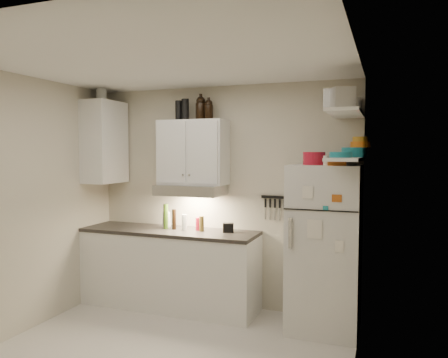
% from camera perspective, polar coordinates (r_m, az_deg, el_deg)
% --- Properties ---
extents(ceiling, '(3.20, 3.00, 0.02)m').
position_cam_1_polar(ceiling, '(3.87, -8.47, 15.14)').
color(ceiling, white).
rests_on(ceiling, ground).
extents(back_wall, '(3.20, 0.02, 2.60)m').
position_cam_1_polar(back_wall, '(5.19, -0.21, -2.31)').
color(back_wall, beige).
rests_on(back_wall, ground).
extents(left_wall, '(0.02, 3.00, 2.60)m').
position_cam_1_polar(left_wall, '(4.81, -25.35, -3.11)').
color(left_wall, beige).
rests_on(left_wall, ground).
extents(right_wall, '(0.02, 3.00, 2.60)m').
position_cam_1_polar(right_wall, '(3.37, 16.57, -5.64)').
color(right_wall, beige).
rests_on(right_wall, ground).
extents(base_cabinet, '(2.10, 0.60, 0.88)m').
position_cam_1_polar(base_cabinet, '(5.30, -7.12, -11.69)').
color(base_cabinet, white).
rests_on(base_cabinet, floor).
extents(countertop, '(2.10, 0.62, 0.04)m').
position_cam_1_polar(countertop, '(5.19, -7.16, -6.79)').
color(countertop, '#2A2724').
rests_on(countertop, base_cabinet).
extents(upper_cabinet, '(0.80, 0.33, 0.75)m').
position_cam_1_polar(upper_cabinet, '(5.12, -4.06, 3.49)').
color(upper_cabinet, white).
rests_on(upper_cabinet, back_wall).
extents(side_cabinet, '(0.33, 0.55, 1.00)m').
position_cam_1_polar(side_cabinet, '(5.58, -15.34, 4.66)').
color(side_cabinet, white).
rests_on(side_cabinet, left_wall).
extents(range_hood, '(0.76, 0.46, 0.12)m').
position_cam_1_polar(range_hood, '(5.08, -4.34, -1.43)').
color(range_hood, silver).
rests_on(range_hood, back_wall).
extents(fridge, '(0.70, 0.68, 1.70)m').
position_cam_1_polar(fridge, '(4.62, 13.00, -8.78)').
color(fridge, silver).
rests_on(fridge, floor).
extents(shelf_hi, '(0.30, 0.95, 0.03)m').
position_cam_1_polar(shelf_hi, '(4.38, 15.63, 8.28)').
color(shelf_hi, white).
rests_on(shelf_hi, right_wall).
extents(shelf_lo, '(0.30, 0.95, 0.03)m').
position_cam_1_polar(shelf_lo, '(4.36, 15.54, 2.51)').
color(shelf_lo, white).
rests_on(shelf_lo, right_wall).
extents(knife_strip, '(0.42, 0.02, 0.03)m').
position_cam_1_polar(knife_strip, '(4.96, 7.27, -2.38)').
color(knife_strip, black).
rests_on(knife_strip, back_wall).
extents(dutch_oven, '(0.27, 0.27, 0.13)m').
position_cam_1_polar(dutch_oven, '(4.51, 11.68, 2.65)').
color(dutch_oven, maroon).
rests_on(dutch_oven, fridge).
extents(book_stack, '(0.20, 0.24, 0.07)m').
position_cam_1_polar(book_stack, '(4.33, 14.50, 2.20)').
color(book_stack, '#AE5115').
rests_on(book_stack, fridge).
extents(spice_jar, '(0.07, 0.07, 0.09)m').
position_cam_1_polar(spice_jar, '(4.43, 13.18, 2.38)').
color(spice_jar, silver).
rests_on(spice_jar, fridge).
extents(stock_pot, '(0.27, 0.27, 0.17)m').
position_cam_1_polar(stock_pot, '(4.72, 16.15, 9.13)').
color(stock_pot, silver).
rests_on(stock_pot, shelf_hi).
extents(tin_a, '(0.22, 0.20, 0.20)m').
position_cam_1_polar(tin_a, '(4.25, 14.44, 9.98)').
color(tin_a, '#AAAAAD').
rests_on(tin_a, shelf_hi).
extents(tin_b, '(0.24, 0.24, 0.18)m').
position_cam_1_polar(tin_b, '(4.07, 15.22, 10.16)').
color(tin_b, '#AAAAAD').
rests_on(tin_b, shelf_hi).
extents(bowl_teal, '(0.25, 0.25, 0.10)m').
position_cam_1_polar(bowl_teal, '(4.67, 16.61, 3.35)').
color(bowl_teal, teal).
rests_on(bowl_teal, shelf_lo).
extents(bowl_orange, '(0.20, 0.20, 0.06)m').
position_cam_1_polar(bowl_orange, '(4.72, 17.37, 4.31)').
color(bowl_orange, orange).
rests_on(bowl_orange, bowl_teal).
extents(bowl_yellow, '(0.16, 0.16, 0.05)m').
position_cam_1_polar(bowl_yellow, '(4.72, 17.38, 4.98)').
color(bowl_yellow, '#C28722').
rests_on(bowl_yellow, bowl_orange).
extents(plates, '(0.28, 0.28, 0.05)m').
position_cam_1_polar(plates, '(4.40, 15.00, 3.07)').
color(plates, teal).
rests_on(plates, shelf_lo).
extents(growler_a, '(0.14, 0.14, 0.29)m').
position_cam_1_polar(growler_a, '(5.18, -3.05, 9.23)').
color(growler_a, black).
rests_on(growler_a, upper_cabinet).
extents(growler_b, '(0.11, 0.11, 0.24)m').
position_cam_1_polar(growler_b, '(5.10, -2.00, 9.06)').
color(growler_b, black).
rests_on(growler_b, upper_cabinet).
extents(thermos_a, '(0.09, 0.09, 0.25)m').
position_cam_1_polar(thermos_a, '(5.19, -5.09, 9.01)').
color(thermos_a, black).
rests_on(thermos_a, upper_cabinet).
extents(thermos_b, '(0.10, 0.10, 0.23)m').
position_cam_1_polar(thermos_b, '(5.23, -5.93, 8.86)').
color(thermos_b, black).
rests_on(thermos_b, upper_cabinet).
extents(side_jar, '(0.15, 0.15, 0.16)m').
position_cam_1_polar(side_jar, '(5.62, -15.72, 10.60)').
color(side_jar, silver).
rests_on(side_jar, side_cabinet).
extents(soap_bottle, '(0.12, 0.12, 0.30)m').
position_cam_1_polar(soap_bottle, '(5.27, -7.53, -4.80)').
color(soap_bottle, white).
rests_on(soap_bottle, countertop).
extents(pepper_mill, '(0.06, 0.06, 0.18)m').
position_cam_1_polar(pepper_mill, '(5.04, -2.95, -5.85)').
color(pepper_mill, brown).
rests_on(pepper_mill, countertop).
extents(oil_bottle, '(0.07, 0.07, 0.29)m').
position_cam_1_polar(oil_bottle, '(5.23, -7.61, -4.86)').
color(oil_bottle, '#3F6619').
rests_on(oil_bottle, countertop).
extents(vinegar_bottle, '(0.05, 0.05, 0.24)m').
position_cam_1_polar(vinegar_bottle, '(5.18, -6.54, -5.25)').
color(vinegar_bottle, black).
rests_on(vinegar_bottle, countertop).
extents(clear_bottle, '(0.06, 0.06, 0.19)m').
position_cam_1_polar(clear_bottle, '(5.11, -5.19, -5.67)').
color(clear_bottle, silver).
rests_on(clear_bottle, countertop).
extents(red_jar, '(0.10, 0.10, 0.15)m').
position_cam_1_polar(red_jar, '(5.10, -3.31, -5.88)').
color(red_jar, maroon).
rests_on(red_jar, countertop).
extents(caddy, '(0.14, 0.12, 0.10)m').
position_cam_1_polar(caddy, '(4.98, 0.56, -6.38)').
color(caddy, black).
rests_on(caddy, countertop).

